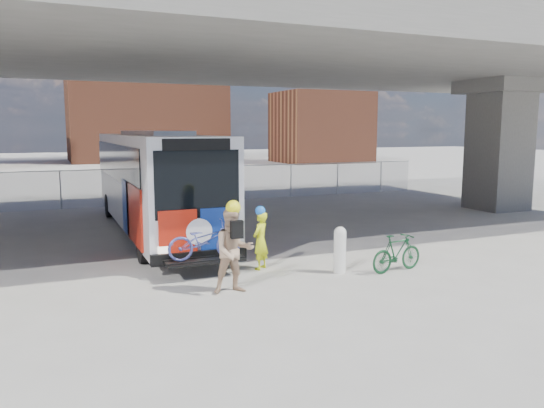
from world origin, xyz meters
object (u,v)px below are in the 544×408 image
cyclist_hivis (260,239)px  bus (154,175)px  bike_parked (397,253)px  bollard (340,248)px  cyclist_tan (234,249)px

cyclist_hivis → bus: bearing=-115.9°
bus → bike_parked: 9.47m
bollard → cyclist_tan: (-3.11, -0.53, 0.36)m
cyclist_hivis → bike_parked: 3.64m
bollard → cyclist_hivis: (-1.77, 1.17, 0.17)m
cyclist_hivis → bike_parked: bearing=112.4°
cyclist_hivis → bike_parked: (3.22, -1.67, -0.33)m
bollard → cyclist_tan: 3.17m
bollard → bike_parked: (1.45, -0.49, -0.15)m
bollard → cyclist_tan: cyclist_tan is taller
bike_parked → bus: bearing=23.3°
bollard → bus: bearing=114.3°
bus → cyclist_hivis: 6.64m
cyclist_tan → bike_parked: 4.59m
cyclist_hivis → bike_parked: size_ratio=1.03×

